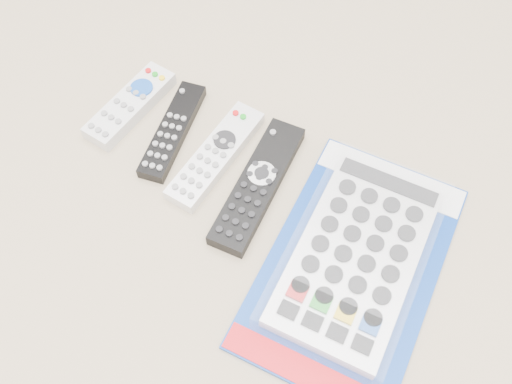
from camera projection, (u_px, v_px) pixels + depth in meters
The scene contains 5 objects.
remote_small_grey at pixel (130, 105), 0.84m from camera, with size 0.06×0.16×0.02m.
remote_slim_black at pixel (173, 131), 0.81m from camera, with size 0.07×0.17×0.02m.
remote_silver_dvd at pixel (216, 155), 0.79m from camera, with size 0.05×0.19×0.02m.
remote_large_black at pixel (258, 185), 0.77m from camera, with size 0.07×0.21×0.02m.
jumbo_remote_packaged at pixel (356, 256), 0.70m from camera, with size 0.22×0.34×0.04m.
Camera 1 is at (0.23, -0.34, 0.66)m, focal length 40.00 mm.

